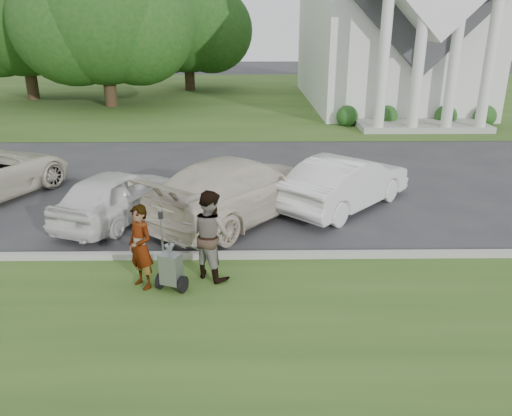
{
  "coord_description": "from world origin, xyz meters",
  "views": [
    {
      "loc": [
        0.56,
        -9.39,
        4.9
      ],
      "look_at": [
        0.69,
        0.0,
        1.4
      ],
      "focal_mm": 35.0,
      "sensor_mm": 36.0,
      "label": 1
    }
  ],
  "objects_px": {
    "tree_back": "(187,25)",
    "car_c": "(238,188)",
    "car_b": "(116,195)",
    "tree_left": "(103,19)",
    "car_d": "(346,182)",
    "parking_meter_near": "(162,232)",
    "person_right": "(210,235)",
    "person_left": "(141,248)",
    "church": "(388,4)",
    "striping_cart": "(171,269)",
    "tree_far": "(20,9)"
  },
  "relations": [
    {
      "from": "car_b",
      "to": "car_d",
      "type": "bearing_deg",
      "value": -151.25
    },
    {
      "from": "tree_far",
      "to": "parking_meter_near",
      "type": "relative_size",
      "value": 9.01
    },
    {
      "from": "tree_left",
      "to": "car_b",
      "type": "height_order",
      "value": "tree_left"
    },
    {
      "from": "church",
      "to": "car_d",
      "type": "relative_size",
      "value": 5.41
    },
    {
      "from": "car_c",
      "to": "car_d",
      "type": "bearing_deg",
      "value": -128.15
    },
    {
      "from": "car_b",
      "to": "church",
      "type": "bearing_deg",
      "value": -99.69
    },
    {
      "from": "tree_left",
      "to": "tree_far",
      "type": "distance_m",
      "value": 6.73
    },
    {
      "from": "parking_meter_near",
      "to": "car_c",
      "type": "height_order",
      "value": "car_c"
    },
    {
      "from": "person_left",
      "to": "person_right",
      "type": "bearing_deg",
      "value": 59.78
    },
    {
      "from": "tree_back",
      "to": "car_c",
      "type": "bearing_deg",
      "value": -81.01
    },
    {
      "from": "tree_far",
      "to": "person_left",
      "type": "distance_m",
      "value": 28.94
    },
    {
      "from": "tree_left",
      "to": "parking_meter_near",
      "type": "distance_m",
      "value": 23.23
    },
    {
      "from": "tree_back",
      "to": "person_left",
      "type": "relative_size",
      "value": 5.7
    },
    {
      "from": "car_d",
      "to": "person_left",
      "type": "bearing_deg",
      "value": 86.29
    },
    {
      "from": "car_b",
      "to": "car_d",
      "type": "xyz_separation_m",
      "value": [
        6.17,
        0.85,
        0.05
      ]
    },
    {
      "from": "striping_cart",
      "to": "car_d",
      "type": "relative_size",
      "value": 0.27
    },
    {
      "from": "tree_back",
      "to": "car_b",
      "type": "distance_m",
      "value": 27.36
    },
    {
      "from": "person_left",
      "to": "striping_cart",
      "type": "bearing_deg",
      "value": 29.52
    },
    {
      "from": "person_right",
      "to": "tree_far",
      "type": "bearing_deg",
      "value": -22.06
    },
    {
      "from": "tree_back",
      "to": "person_right",
      "type": "bearing_deg",
      "value": -82.89
    },
    {
      "from": "church",
      "to": "car_c",
      "type": "bearing_deg",
      "value": -113.58
    },
    {
      "from": "church",
      "to": "striping_cart",
      "type": "xyz_separation_m",
      "value": [
        -9.95,
        -23.92,
        -5.49
      ]
    },
    {
      "from": "tree_back",
      "to": "person_right",
      "type": "xyz_separation_m",
      "value": [
        3.77,
        -30.26,
        -3.8
      ]
    },
    {
      "from": "person_right",
      "to": "parking_meter_near",
      "type": "distance_m",
      "value": 1.13
    },
    {
      "from": "tree_back",
      "to": "car_c",
      "type": "height_order",
      "value": "tree_back"
    },
    {
      "from": "tree_back",
      "to": "car_b",
      "type": "relative_size",
      "value": 2.41
    },
    {
      "from": "tree_left",
      "to": "car_c",
      "type": "bearing_deg",
      "value": -66.42
    },
    {
      "from": "car_c",
      "to": "person_left",
      "type": "bearing_deg",
      "value": 102.55
    },
    {
      "from": "tree_back",
      "to": "striping_cart",
      "type": "relative_size",
      "value": 7.98
    },
    {
      "from": "person_left",
      "to": "church",
      "type": "bearing_deg",
      "value": 108.78
    },
    {
      "from": "church",
      "to": "tree_back",
      "type": "bearing_deg",
      "value": 152.15
    },
    {
      "from": "tree_far",
      "to": "person_left",
      "type": "height_order",
      "value": "tree_far"
    },
    {
      "from": "tree_left",
      "to": "person_right",
      "type": "relative_size",
      "value": 5.76
    },
    {
      "from": "church",
      "to": "tree_left",
      "type": "relative_size",
      "value": 2.27
    },
    {
      "from": "person_right",
      "to": "car_d",
      "type": "height_order",
      "value": "person_right"
    },
    {
      "from": "striping_cart",
      "to": "tree_left",
      "type": "bearing_deg",
      "value": 127.04
    },
    {
      "from": "person_right",
      "to": "car_d",
      "type": "bearing_deg",
      "value": -91.25
    },
    {
      "from": "tree_far",
      "to": "striping_cart",
      "type": "distance_m",
      "value": 29.38
    },
    {
      "from": "tree_left",
      "to": "person_left",
      "type": "distance_m",
      "value": 23.95
    },
    {
      "from": "person_right",
      "to": "car_c",
      "type": "xyz_separation_m",
      "value": [
        0.49,
        3.33,
        -0.11
      ]
    },
    {
      "from": "church",
      "to": "person_left",
      "type": "xyz_separation_m",
      "value": [
        -10.54,
        -23.78,
        -5.1
      ]
    },
    {
      "from": "car_d",
      "to": "tree_back",
      "type": "bearing_deg",
      "value": -31.25
    },
    {
      "from": "tree_left",
      "to": "tree_back",
      "type": "height_order",
      "value": "tree_left"
    },
    {
      "from": "car_d",
      "to": "parking_meter_near",
      "type": "bearing_deg",
      "value": 81.97
    },
    {
      "from": "tree_far",
      "to": "striping_cart",
      "type": "bearing_deg",
      "value": -63.15
    },
    {
      "from": "tree_far",
      "to": "car_c",
      "type": "height_order",
      "value": "tree_far"
    },
    {
      "from": "parking_meter_near",
      "to": "tree_left",
      "type": "bearing_deg",
      "value": 107.16
    },
    {
      "from": "parking_meter_near",
      "to": "car_c",
      "type": "relative_size",
      "value": 0.23
    },
    {
      "from": "tree_left",
      "to": "striping_cart",
      "type": "distance_m",
      "value": 24.31
    },
    {
      "from": "car_c",
      "to": "car_d",
      "type": "relative_size",
      "value": 1.25
    }
  ]
}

